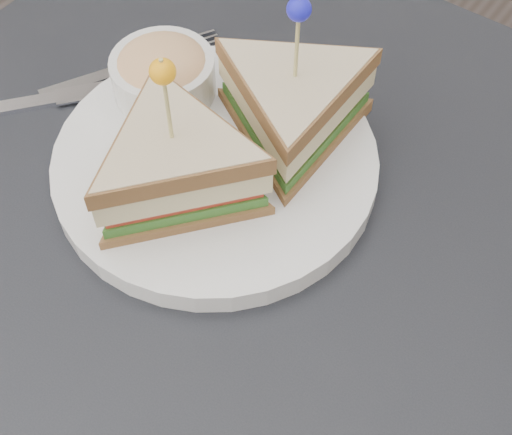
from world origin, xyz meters
name	(u,v)px	position (x,y,z in m)	size (l,w,h in m)	color
table	(241,300)	(0.00, 0.00, 0.67)	(0.80, 0.80, 0.75)	black
plate_meal	(224,135)	(-0.06, 0.07, 0.80)	(0.37, 0.37, 0.17)	white
cutlery_fork	(142,63)	(-0.22, 0.13, 0.75)	(0.11, 0.18, 0.01)	silver
cutlery_knife	(66,97)	(-0.24, 0.05, 0.75)	(0.15, 0.18, 0.01)	white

